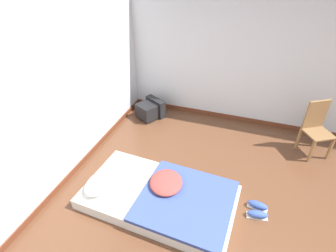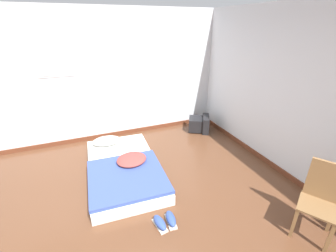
{
  "view_description": "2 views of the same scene",
  "coord_description": "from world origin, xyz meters",
  "px_view_note": "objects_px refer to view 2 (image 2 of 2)",
  "views": [
    {
      "loc": [
        -1.98,
        0.26,
        2.85
      ],
      "look_at": [
        1.37,
        1.43,
        0.46
      ],
      "focal_mm": 28.0,
      "sensor_mm": 36.0,
      "label": 1
    },
    {
      "loc": [
        -0.26,
        -2.02,
        2.29
      ],
      "look_at": [
        1.19,
        1.52,
        0.54
      ],
      "focal_mm": 24.0,
      "sensor_mm": 36.0,
      "label": 2
    }
  ],
  "objects_px": {
    "crt_tv": "(200,124)",
    "sneaker_pair": "(165,221)",
    "mattress_bed": "(123,167)",
    "wooden_chair": "(321,195)"
  },
  "relations": [
    {
      "from": "crt_tv",
      "to": "sneaker_pair",
      "type": "bearing_deg",
      "value": -128.14
    },
    {
      "from": "mattress_bed",
      "to": "wooden_chair",
      "type": "height_order",
      "value": "wooden_chair"
    },
    {
      "from": "wooden_chair",
      "to": "sneaker_pair",
      "type": "relative_size",
      "value": 3.14
    },
    {
      "from": "wooden_chair",
      "to": "mattress_bed",
      "type": "bearing_deg",
      "value": 133.25
    },
    {
      "from": "mattress_bed",
      "to": "wooden_chair",
      "type": "distance_m",
      "value": 2.76
    },
    {
      "from": "mattress_bed",
      "to": "crt_tv",
      "type": "height_order",
      "value": "crt_tv"
    },
    {
      "from": "crt_tv",
      "to": "wooden_chair",
      "type": "relative_size",
      "value": 0.66
    },
    {
      "from": "mattress_bed",
      "to": "crt_tv",
      "type": "relative_size",
      "value": 3.45
    },
    {
      "from": "wooden_chair",
      "to": "sneaker_pair",
      "type": "bearing_deg",
      "value": 155.79
    },
    {
      "from": "mattress_bed",
      "to": "crt_tv",
      "type": "bearing_deg",
      "value": 25.48
    }
  ]
}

